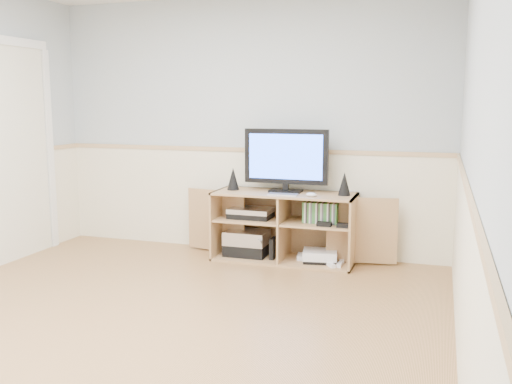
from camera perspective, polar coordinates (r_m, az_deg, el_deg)
room at (r=3.76m, az=-12.36°, el=4.61°), size 4.04×4.54×2.54m
media_cabinet at (r=5.45m, az=2.99°, el=-3.28°), size 2.08×0.50×0.65m
monitor at (r=5.34m, az=3.02°, el=3.39°), size 0.80×0.18×0.59m
speaker_left at (r=5.49m, az=-2.30°, el=1.34°), size 0.12×0.12×0.22m
speaker_right at (r=5.22m, az=8.83°, el=0.82°), size 0.12×0.12×0.21m
keyboard at (r=5.19m, az=2.71°, el=-0.25°), size 0.27×0.11×0.01m
mouse at (r=5.13m, az=5.54°, el=-0.26°), size 0.10×0.08×0.04m
av_components at (r=5.52m, az=-0.74°, el=-4.33°), size 0.50×0.30×0.47m
game_consoles at (r=5.37m, az=6.31°, el=-6.40°), size 0.46×0.31×0.11m
game_cases at (r=5.26m, az=6.49°, el=-2.06°), size 0.31×0.14×0.19m
wall_outlet at (r=5.48m, az=8.98°, el=-0.45°), size 0.12×0.03×0.12m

